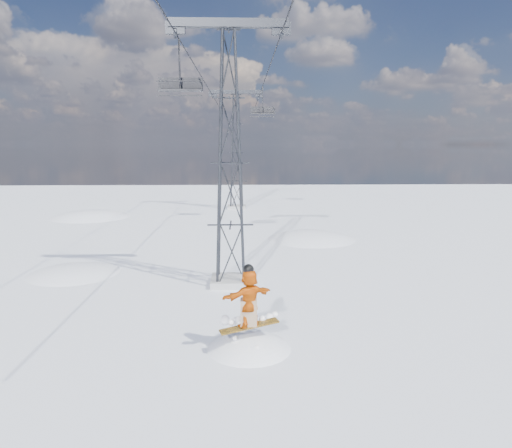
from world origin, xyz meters
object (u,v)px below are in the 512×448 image
object	(u,v)px
lift_tower_far	(236,153)
snowboarder_jump	(249,396)
lift_chair_near	(180,85)
lift_tower_near	(230,164)

from	to	relation	value
lift_tower_far	snowboarder_jump	size ratio (longest dim) A/B	1.70
snowboarder_jump	lift_chair_near	distance (m)	13.37
lift_tower_far	lift_tower_near	bearing A→B (deg)	-90.00
lift_chair_near	snowboarder_jump	bearing A→B (deg)	-69.29
lift_tower_near	lift_chair_near	distance (m)	4.19
snowboarder_jump	lift_tower_far	bearing A→B (deg)	91.31
lift_tower_near	snowboarder_jump	size ratio (longest dim) A/B	1.70
lift_tower_near	lift_tower_far	bearing A→B (deg)	90.00
lift_tower_near	snowboarder_jump	world-z (taller)	lift_tower_near
lift_tower_far	lift_chair_near	xyz separation A→B (m)	(-2.20, -23.95, 3.41)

